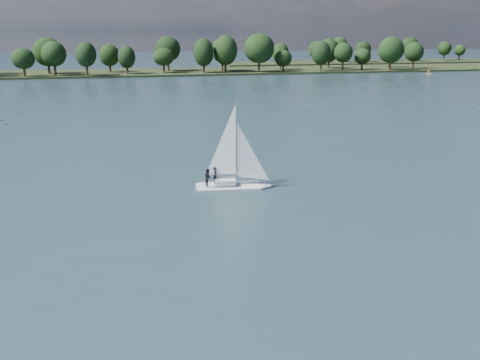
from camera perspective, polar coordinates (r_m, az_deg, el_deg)
name	(u,v)px	position (r m, az deg, el deg)	size (l,w,h in m)	color
ground	(144,113)	(115.75, -10.18, 7.03)	(700.00, 700.00, 0.00)	#233342
far_shore	(127,74)	(227.06, -11.97, 11.04)	(660.00, 40.00, 1.50)	black
far_shore_back	(416,62)	(321.28, 18.22, 11.86)	(220.00, 30.00, 1.40)	black
sailboat	(229,164)	(58.17, -1.18, 1.68)	(7.80, 3.01, 10.01)	silver
dinghy_orange	(429,72)	(232.23, 19.55, 10.82)	(2.55, 1.18, 3.96)	white
treeline	(100,54)	(222.92, -14.66, 12.87)	(562.32, 74.07, 17.48)	black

